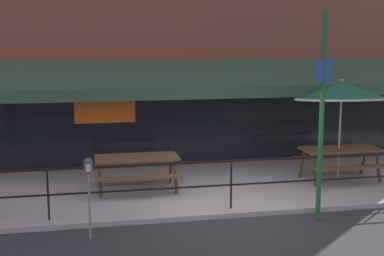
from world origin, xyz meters
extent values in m
plane|color=#2D2D30|center=(0.00, 0.00, 0.00)|extent=(120.00, 120.00, 0.00)
cube|color=#ADA89E|center=(0.00, 2.00, 0.05)|extent=(15.00, 4.00, 0.10)
cube|color=brown|center=(0.00, 4.25, 3.92)|extent=(15.00, 0.50, 7.83)
cube|color=black|center=(0.00, 3.99, 1.35)|extent=(12.00, 0.02, 2.30)
cube|color=orange|center=(-2.25, 3.97, 1.65)|extent=(1.50, 0.02, 0.70)
cube|color=#335138|center=(0.00, 3.45, 2.50)|extent=(13.80, 0.92, 0.70)
cube|color=#335138|center=(0.00, 2.94, 2.10)|extent=(13.80, 0.08, 0.28)
cube|color=black|center=(4.12, 3.86, 2.03)|extent=(0.04, 0.28, 0.04)
cube|color=black|center=(4.12, 3.72, 1.85)|extent=(0.18, 0.18, 0.28)
cube|color=beige|center=(4.12, 3.72, 1.85)|extent=(0.13, 0.19, 0.20)
cylinder|color=black|center=(-3.45, 0.30, 0.57)|extent=(0.04, 0.04, 0.95)
cylinder|color=black|center=(0.00, 0.30, 0.57)|extent=(0.04, 0.04, 0.95)
cube|color=black|center=(0.00, 0.30, 1.05)|extent=(13.80, 0.04, 0.04)
cube|color=black|center=(0.00, 0.30, 0.57)|extent=(13.80, 0.03, 0.03)
cube|color=brown|center=(-1.68, 1.91, 0.84)|extent=(1.80, 0.80, 0.05)
cube|color=brown|center=(-1.68, 1.33, 0.54)|extent=(1.80, 0.26, 0.04)
cube|color=brown|center=(-1.68, 2.49, 0.54)|extent=(1.80, 0.26, 0.04)
cylinder|color=#48311E|center=(-0.88, 1.59, 0.47)|extent=(0.07, 0.30, 0.73)
cylinder|color=#48311E|center=(-0.88, 2.23, 0.47)|extent=(0.07, 0.30, 0.73)
cylinder|color=#48311E|center=(-2.48, 1.59, 0.47)|extent=(0.07, 0.30, 0.73)
cylinder|color=#48311E|center=(-2.48, 2.23, 0.47)|extent=(0.07, 0.30, 0.73)
cube|color=brown|center=(3.07, 1.84, 0.84)|extent=(1.80, 0.80, 0.05)
cube|color=brown|center=(3.07, 1.26, 0.54)|extent=(1.80, 0.26, 0.04)
cube|color=brown|center=(3.07, 2.42, 0.54)|extent=(1.80, 0.26, 0.04)
cylinder|color=#48311E|center=(3.87, 1.52, 0.47)|extent=(0.07, 0.30, 0.73)
cylinder|color=#48311E|center=(3.87, 2.16, 0.47)|extent=(0.07, 0.30, 0.73)
cylinder|color=#48311E|center=(2.27, 1.52, 0.47)|extent=(0.07, 0.30, 0.73)
cylinder|color=#48311E|center=(2.27, 2.16, 0.47)|extent=(0.07, 0.30, 0.73)
cylinder|color=#B7B2A8|center=(3.07, 1.91, 1.25)|extent=(0.04, 0.04, 2.30)
cone|color=#1E6B47|center=(3.07, 1.91, 2.20)|extent=(2.10, 2.13, 0.57)
cylinder|color=white|center=(3.07, 1.91, 2.01)|extent=(2.14, 2.14, 0.21)
sphere|color=#B7B2A8|center=(3.07, 1.91, 2.44)|extent=(0.07, 0.07, 0.07)
cylinder|color=gray|center=(-2.72, -0.53, 0.57)|extent=(0.04, 0.04, 1.15)
cylinder|color=#4C4C51|center=(-2.72, -0.53, 1.25)|extent=(0.15, 0.15, 0.20)
sphere|color=#4C4C51|center=(-2.72, -0.53, 1.35)|extent=(0.14, 0.14, 0.14)
cube|color=silver|center=(-2.72, -0.61, 1.26)|extent=(0.08, 0.01, 0.13)
cylinder|color=#1E6033|center=(1.48, -0.45, 1.95)|extent=(0.09, 0.09, 3.89)
cube|color=blue|center=(1.48, -0.47, 2.80)|extent=(0.28, 0.02, 0.40)
camera|label=1|loc=(-2.75, -9.40, 3.38)|focal=50.00mm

